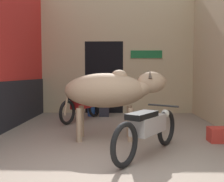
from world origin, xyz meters
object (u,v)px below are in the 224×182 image
object	(u,v)px
cow	(111,90)
shopkeeper_seated	(104,97)
crate	(220,135)
motorcycle_near	(148,128)
plastic_stool	(91,109)
motorcycle_far	(82,105)

from	to	relation	value
cow	shopkeeper_seated	world-z (taller)	cow
crate	shopkeeper_seated	bearing A→B (deg)	128.38
motorcycle_near	crate	xyz separation A→B (m)	(1.49, 0.85, -0.30)
shopkeeper_seated	plastic_stool	bearing A→B (deg)	-176.42
motorcycle_far	crate	distance (m)	3.77
crate	motorcycle_far	bearing A→B (deg)	143.17
motorcycle_far	motorcycle_near	bearing A→B (deg)	-63.91
motorcycle_far	plastic_stool	size ratio (longest dim) A/B	4.75
motorcycle_near	crate	bearing A→B (deg)	29.65
shopkeeper_seated	crate	bearing A→B (deg)	-51.62
motorcycle_near	motorcycle_far	xyz separation A→B (m)	(-1.52, 3.10, -0.01)
cow	motorcycle_near	size ratio (longest dim) A/B	1.16
cow	shopkeeper_seated	bearing A→B (deg)	95.74
cow	plastic_stool	xyz separation A→B (m)	(-0.70, 2.87, -0.78)
cow	plastic_stool	bearing A→B (deg)	103.64
shopkeeper_seated	plastic_stool	xyz separation A→B (m)	(-0.41, -0.03, -0.39)
motorcycle_far	cow	bearing A→B (deg)	-67.25
motorcycle_far	crate	bearing A→B (deg)	-36.83
motorcycle_far	plastic_stool	xyz separation A→B (m)	(0.18, 0.78, -0.22)
motorcycle_near	plastic_stool	bearing A→B (deg)	109.02
cow	shopkeeper_seated	distance (m)	2.94
cow	motorcycle_far	world-z (taller)	cow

